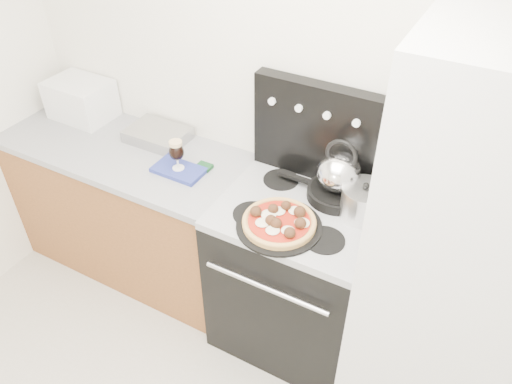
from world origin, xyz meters
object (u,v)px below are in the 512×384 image
Objects in this scene: fridge at (455,259)px; pizza_pan at (279,226)px; oven_mitt at (179,170)px; tea_kettle at (339,170)px; stove_body at (296,277)px; base_cabinet at (135,211)px; toaster_oven at (81,99)px; pizza at (279,221)px; stock_pot at (363,203)px; beer_glass at (177,155)px; skillet at (336,193)px.

pizza_pan is at bearing -169.09° from fridge.
tea_kettle reaches higher than oven_mitt.
fridge is 7.10× the size of oven_mitt.
tea_kettle is (0.11, 0.15, 0.64)m from stove_body.
stove_body is 3.29× the size of oven_mitt.
stove_body is at bearing 78.78° from pizza_pan.
stove_body reaches higher than base_cabinet.
toaster_oven reaches higher than pizza.
tea_kettle is (1.65, -0.03, 0.07)m from toaster_oven.
stock_pot is at bearing 18.35° from stove_body.
pizza_pan reaches higher than base_cabinet.
stock_pot is at bearing 165.56° from fridge.
beer_glass is at bearing 179.71° from fridge.
tea_kettle reaches higher than stove_body.
beer_glass is at bearing -173.70° from stock_pot.
toaster_oven is 1.78× the size of stock_pot.
pizza is at bearing -12.04° from toaster_oven.
pizza_pan is at bearing -12.74° from oven_mitt.
pizza_pan is 0.39m from tea_kettle.
stove_body is at bearing 1.48° from oven_mitt.
skillet is (0.80, 0.17, 0.03)m from oven_mitt.
stock_pot is (-0.44, 0.11, 0.04)m from fridge.
skillet is (0.15, 0.32, 0.02)m from pizza_pan.
pizza is 1.45× the size of tea_kettle.
stove_body is 3.10× the size of skillet.
stove_body is 0.62m from stock_pot.
pizza is at bearing 0.00° from pizza_pan.
tea_kettle is (0.15, 0.32, 0.13)m from pizza.
pizza is 0.39m from stock_pot.
toaster_oven reaches higher than stove_body.
beer_glass is 0.59× the size of skillet.
stock_pot is (1.80, -0.09, -0.02)m from toaster_oven.
stock_pot is (0.15, -0.07, -0.09)m from tea_kettle.
base_cabinet is 1.21m from pizza.
skillet reaches higher than oven_mitt.
stock_pot is at bearing 6.30° from oven_mitt.
stock_pot is (1.37, 0.06, 0.56)m from base_cabinet.
base_cabinet is 1.65× the size of stove_body.
oven_mitt is 0.67m from pizza.
toaster_oven is at bearing 176.98° from stock_pot.
toaster_oven is at bearing 166.92° from pizza_pan.
oven_mitt is at bearing -12.31° from toaster_oven.
toaster_oven is 1.80m from stock_pot.
fridge reaches higher than pizza.
stove_body is 2.67× the size of pizza.
base_cabinet is at bearing -19.14° from toaster_oven.
stock_pot reaches higher than pizza.
pizza_pan is 0.40m from stock_pot.
toaster_oven is at bearing 159.82° from base_cabinet.
toaster_oven is at bearing 178.28° from tea_kettle.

